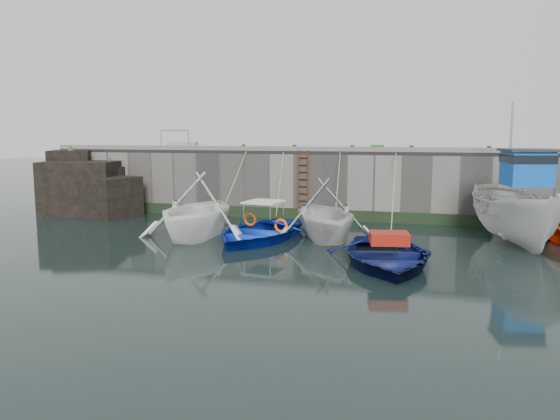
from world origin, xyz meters
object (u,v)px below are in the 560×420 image
(boat_near_blue, at_px, (258,239))
(bollard_a, at_px, (243,147))
(boat_near_blacktrim, at_px, (324,239))
(bollard_c, at_px, (352,148))
(boat_near_white, at_px, (197,238))
(boat_near_navy, at_px, (385,264))
(bollard_b, at_px, (294,148))
(boat_far_white, at_px, (518,214))
(bollard_d, at_px, (412,149))
(fish_crate, at_px, (377,148))
(ladder, at_px, (303,185))
(bollard_e, at_px, (489,149))

(boat_near_blue, height_order, bollard_a, bollard_a)
(boat_near_blacktrim, distance_m, bollard_c, 5.78)
(boat_near_white, height_order, boat_near_blue, boat_near_white)
(boat_near_navy, distance_m, bollard_b, 10.05)
(boat_near_white, height_order, boat_near_navy, boat_near_white)
(bollard_c, bearing_deg, boat_far_white, -28.62)
(bollard_d, bearing_deg, boat_near_navy, -93.02)
(boat_near_blacktrim, height_order, boat_far_white, boat_far_white)
(fish_crate, bearing_deg, ladder, -159.17)
(bollard_b, distance_m, bollard_c, 2.70)
(bollard_c, xyz_separation_m, bollard_d, (2.60, 0.00, 0.00))
(boat_near_white, xyz_separation_m, bollard_d, (7.74, 5.72, 3.30))
(bollard_e, bearing_deg, boat_far_white, -78.05)
(ladder, xyz_separation_m, boat_near_blue, (-0.57, -5.09, -1.59))
(boat_near_blacktrim, xyz_separation_m, bollard_d, (2.97, 4.73, 3.30))
(boat_far_white, xyz_separation_m, fish_crate, (-5.57, 4.96, 2.24))
(boat_near_blacktrim, bearing_deg, bollard_e, 14.97)
(boat_near_blue, relative_size, bollard_c, 18.78)
(fish_crate, bearing_deg, boat_near_white, -138.31)
(bollard_c, bearing_deg, ladder, -171.33)
(boat_far_white, height_order, fish_crate, boat_far_white)
(boat_near_white, height_order, boat_near_blacktrim, boat_near_white)
(bollard_a, relative_size, bollard_d, 1.00)
(boat_near_white, relative_size, fish_crate, 8.81)
(bollard_c, height_order, bollard_d, same)
(bollard_c, bearing_deg, boat_near_white, -131.93)
(ladder, relative_size, bollard_b, 11.43)
(boat_near_blue, bearing_deg, bollard_b, 98.11)
(boat_near_blue, distance_m, bollard_e, 10.66)
(boat_near_navy, bearing_deg, ladder, 107.99)
(boat_near_white, xyz_separation_m, bollard_b, (2.44, 5.72, 3.30))
(bollard_a, distance_m, bollard_c, 5.20)
(boat_far_white, bearing_deg, bollard_e, 91.22)
(ladder, xyz_separation_m, boat_near_navy, (4.37, -7.81, -1.59))
(boat_near_white, bearing_deg, boat_near_blue, 6.69)
(bollard_b, bearing_deg, boat_near_navy, -59.13)
(ladder, bearing_deg, boat_far_white, -20.32)
(boat_near_blue, height_order, boat_near_blacktrim, boat_near_blacktrim)
(boat_far_white, bearing_deg, boat_near_white, 179.66)
(fish_crate, height_order, bollard_e, bollard_e)
(boat_near_blacktrim, distance_m, fish_crate, 7.07)
(boat_near_blue, distance_m, bollard_c, 6.93)
(boat_near_navy, distance_m, boat_far_white, 6.42)
(boat_near_blue, bearing_deg, boat_near_white, -164.14)
(boat_far_white, bearing_deg, boat_near_blacktrim, 178.70)
(boat_near_white, relative_size, bollard_a, 19.12)
(boat_near_navy, distance_m, fish_crate, 10.15)
(boat_far_white, bearing_deg, bollard_a, 152.35)
(ladder, bearing_deg, boat_near_white, -118.62)
(bollard_d, bearing_deg, bollard_b, 180.00)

